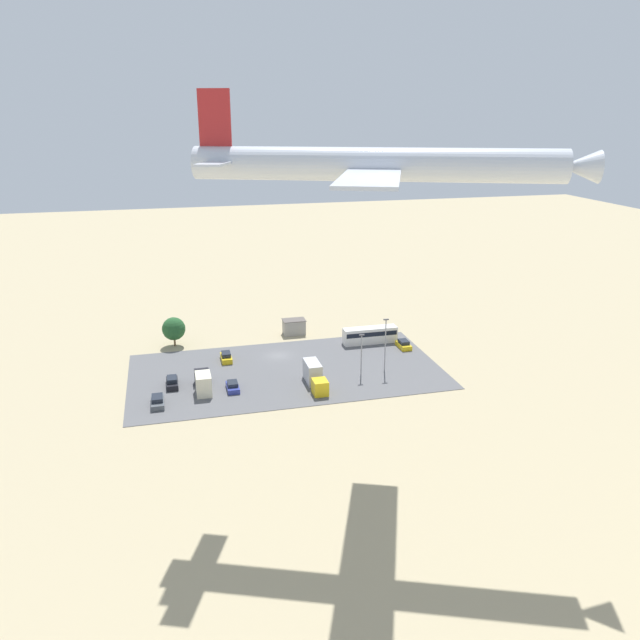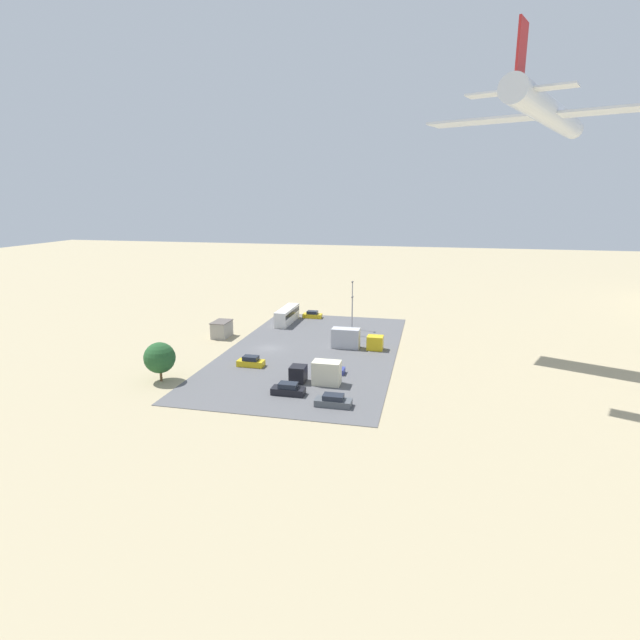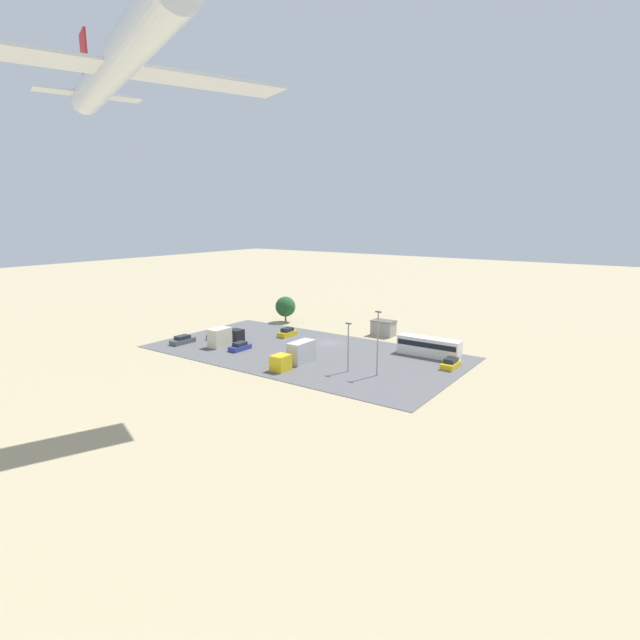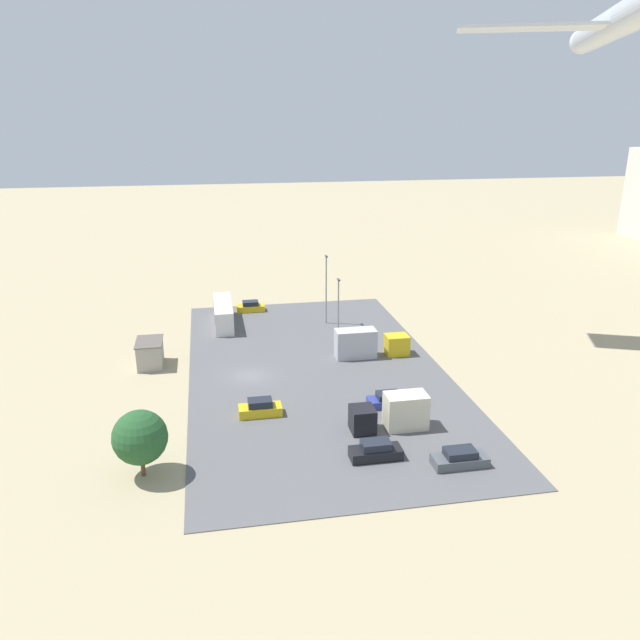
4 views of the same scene
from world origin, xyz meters
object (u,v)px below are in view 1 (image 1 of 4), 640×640
(parked_car_1, at_px, (172,382))
(parked_car_2, at_px, (404,345))
(shed_building, at_px, (294,327))
(parked_truck_1, at_px, (315,376))
(parked_truck_0, at_px, (203,382))
(bus, at_px, (370,335))
(parked_car_3, at_px, (226,357))
(parked_car_4, at_px, (158,401))
(airplane, at_px, (385,165))
(parked_car_0, at_px, (233,387))

(parked_car_1, xyz_separation_m, parked_car_2, (-43.84, -7.31, -0.03))
(shed_building, bearing_deg, parked_truck_1, 85.70)
(parked_truck_0, bearing_deg, parked_car_2, 14.91)
(shed_building, height_order, bus, bus)
(bus, height_order, parked_car_3, bus)
(parked_car_4, height_order, parked_truck_1, parked_truck_1)
(parked_car_4, bearing_deg, airplane, 134.25)
(parked_car_0, height_order, parked_car_2, parked_car_2)
(parked_truck_0, distance_m, parked_truck_1, 18.30)
(airplane, bearing_deg, parked_truck_0, -126.23)
(parked_car_3, relative_size, parked_truck_0, 0.58)
(shed_building, bearing_deg, parked_car_1, 39.36)
(shed_building, xyz_separation_m, parked_car_1, (25.00, 20.51, -0.79))
(parked_car_3, distance_m, airplane, 58.43)
(parked_car_1, distance_m, parked_truck_1, 23.68)
(parked_car_0, bearing_deg, parked_car_4, -167.12)
(bus, distance_m, parked_truck_0, 36.51)
(bus, xyz_separation_m, parked_truck_1, (15.31, 16.76, -0.12))
(parked_car_1, bearing_deg, bus, -163.30)
(bus, bearing_deg, parked_car_4, -65.98)
(shed_building, height_order, parked_car_3, shed_building)
(shed_building, xyz_separation_m, parked_car_4, (27.40, 27.17, -0.84))
(parked_car_4, relative_size, parked_truck_1, 0.52)
(parked_car_0, height_order, airplane, airplane)
(parked_car_3, bearing_deg, shed_building, -142.76)
(parked_car_4, bearing_deg, bus, -155.98)
(parked_car_1, distance_m, parked_truck_0, 5.84)
(parked_car_0, distance_m, parked_car_2, 36.06)
(parked_car_3, height_order, parked_truck_1, parked_truck_1)
(parked_car_0, relative_size, parked_car_4, 0.88)
(parked_car_4, xyz_separation_m, airplane, (-26.37, 27.07, 37.32))
(bus, relative_size, parked_car_2, 2.60)
(shed_building, relative_size, parked_car_2, 1.12)
(parked_car_2, relative_size, parked_truck_1, 0.46)
(parked_car_3, xyz_separation_m, parked_truck_0, (4.99, 12.07, 0.85))
(parked_car_4, bearing_deg, parked_truck_0, -153.70)
(parked_truck_0, xyz_separation_m, airplane, (-19.07, 30.67, 36.41))
(parked_car_0, bearing_deg, airplane, -64.22)
(parked_car_0, xyz_separation_m, airplane, (-14.40, 29.81, 37.35))
(shed_building, distance_m, parked_car_0, 28.91)
(parked_car_4, xyz_separation_m, parked_truck_1, (-25.46, -1.41, 0.97))
(parked_car_2, distance_m, parked_truck_0, 40.30)
(parked_truck_1, bearing_deg, airplane, 91.82)
(parked_car_0, relative_size, airplane, 0.10)
(shed_building, relative_size, parked_car_1, 1.03)
(parked_truck_0, bearing_deg, parked_car_1, 148.06)
(parked_truck_0, bearing_deg, shed_building, 49.52)
(parked_car_4, xyz_separation_m, parked_truck_0, (-7.29, -3.60, 0.91))
(parked_truck_0, bearing_deg, parked_truck_1, -6.90)
(parked_car_1, relative_size, parked_car_4, 0.97)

